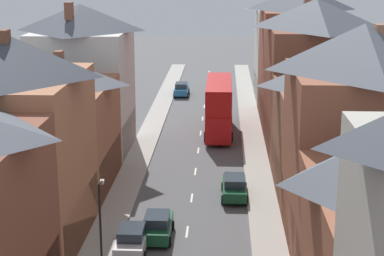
% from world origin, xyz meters
% --- Properties ---
extents(pavement_left, '(2.20, 104.00, 0.14)m').
position_xyz_m(pavement_left, '(-5.10, 38.00, 0.07)').
color(pavement_left, '#A8A399').
rests_on(pavement_left, ground).
extents(pavement_right, '(2.20, 104.00, 0.14)m').
position_xyz_m(pavement_right, '(5.10, 38.00, 0.07)').
color(pavement_right, '#A8A399').
rests_on(pavement_right, ground).
extents(centre_line_dashes, '(0.14, 97.80, 0.01)m').
position_xyz_m(centre_line_dashes, '(0.00, 36.00, 0.01)').
color(centre_line_dashes, silver).
rests_on(centre_line_dashes, ground).
extents(terrace_row_right, '(8.00, 82.12, 14.78)m').
position_xyz_m(terrace_row_right, '(10.19, 29.19, 6.52)').
color(terrace_row_right, '#B2704C').
rests_on(terrace_row_right, ground).
extents(double_decker_bus_lead, '(2.74, 10.80, 5.30)m').
position_xyz_m(double_decker_bus_lead, '(1.79, 47.87, 2.82)').
color(double_decker_bus_lead, red).
rests_on(double_decker_bus_lead, ground).
extents(car_near_blue, '(1.90, 4.07, 1.63)m').
position_xyz_m(car_near_blue, '(-3.10, 20.95, 0.82)').
color(car_near_blue, silver).
rests_on(car_near_blue, ground).
extents(car_parked_right_a, '(1.90, 4.44, 1.64)m').
position_xyz_m(car_parked_right_a, '(3.10, 30.31, 0.83)').
color(car_parked_right_a, '#144728').
rests_on(car_parked_right_a, ground).
extents(car_mid_black, '(1.90, 4.30, 1.67)m').
position_xyz_m(car_mid_black, '(-3.10, 66.06, 0.84)').
color(car_mid_black, '#236093').
rests_on(car_mid_black, ground).
extents(car_far_grey, '(1.90, 3.98, 1.65)m').
position_xyz_m(car_far_grey, '(-1.80, 22.96, 0.83)').
color(car_far_grey, '#144728').
rests_on(car_far_grey, ground).
extents(street_lamp, '(0.20, 1.12, 5.50)m').
position_xyz_m(street_lamp, '(-4.25, 17.61, 3.24)').
color(street_lamp, black).
rests_on(street_lamp, ground).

